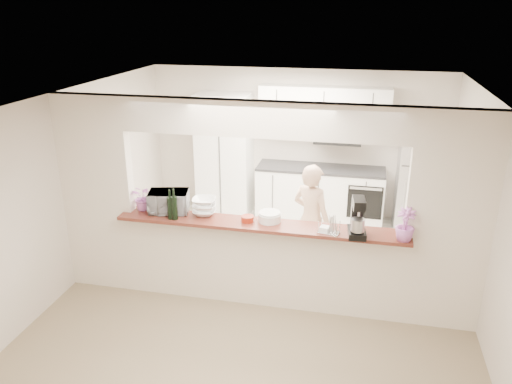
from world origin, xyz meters
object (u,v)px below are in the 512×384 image
(stand_mixer, at_px, (357,219))
(person, at_px, (311,220))
(toaster_oven, at_px, (169,202))
(refrigerator, at_px, (421,180))

(stand_mixer, relative_size, person, 0.29)
(stand_mixer, distance_m, person, 1.30)
(toaster_oven, bearing_deg, refrigerator, 26.54)
(refrigerator, xyz_separation_m, person, (-1.55, -1.75, -0.08))
(refrigerator, height_order, stand_mixer, refrigerator)
(person, bearing_deg, toaster_oven, 55.44)
(refrigerator, distance_m, toaster_oven, 4.14)
(toaster_oven, xyz_separation_m, person, (1.65, 0.85, -0.45))
(toaster_oven, distance_m, person, 1.91)
(toaster_oven, relative_size, person, 0.31)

